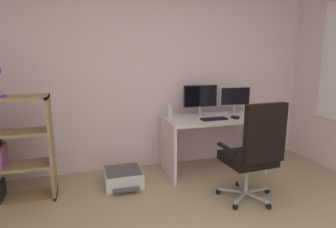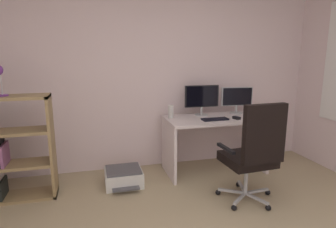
# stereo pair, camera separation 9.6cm
# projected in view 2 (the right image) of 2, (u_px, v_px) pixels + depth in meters

# --- Properties ---
(wall_back) EXTENTS (4.76, 0.10, 2.80)m
(wall_back) POSITION_uv_depth(u_px,v_px,m) (149.00, 67.00, 3.97)
(wall_back) COLOR silver
(wall_back) RESTS_ON ground
(desk) EXTENTS (1.32, 0.67, 0.75)m
(desk) POSITION_uv_depth(u_px,v_px,m) (215.00, 133.00, 3.91)
(desk) COLOR silver
(desk) RESTS_ON ground
(monitor_main) EXTENTS (0.47, 0.18, 0.41)m
(monitor_main) POSITION_uv_depth(u_px,v_px,m) (202.00, 98.00, 3.95)
(monitor_main) COLOR #B2B5B7
(monitor_main) RESTS_ON desk
(monitor_secondary) EXTENTS (0.45, 0.18, 0.38)m
(monitor_secondary) POSITION_uv_depth(u_px,v_px,m) (237.00, 98.00, 4.09)
(monitor_secondary) COLOR #B2B5B7
(monitor_secondary) RESTS_ON desk
(keyboard) EXTENTS (0.34, 0.14, 0.02)m
(keyboard) POSITION_uv_depth(u_px,v_px,m) (215.00, 119.00, 3.72)
(keyboard) COLOR black
(keyboard) RESTS_ON desk
(computer_mouse) EXTENTS (0.08, 0.11, 0.03)m
(computer_mouse) POSITION_uv_depth(u_px,v_px,m) (236.00, 118.00, 3.77)
(computer_mouse) COLOR black
(computer_mouse) RESTS_ON desk
(desktop_speaker) EXTENTS (0.07, 0.07, 0.17)m
(desktop_speaker) POSITION_uv_depth(u_px,v_px,m) (171.00, 112.00, 3.82)
(desktop_speaker) COLOR silver
(desktop_speaker) RESTS_ON desk
(office_chair) EXTENTS (0.63, 0.63, 1.12)m
(office_chair) POSITION_uv_depth(u_px,v_px,m) (254.00, 151.00, 3.00)
(office_chair) COLOR #B7BABC
(office_chair) RESTS_ON ground
(bookshelf) EXTENTS (0.87, 0.32, 1.15)m
(bookshelf) POSITION_uv_depth(u_px,v_px,m) (0.00, 153.00, 3.11)
(bookshelf) COLOR #987D50
(bookshelf) RESTS_ON ground
(printer) EXTENTS (0.45, 0.48, 0.21)m
(printer) POSITION_uv_depth(u_px,v_px,m) (124.00, 177.00, 3.55)
(printer) COLOR white
(printer) RESTS_ON ground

